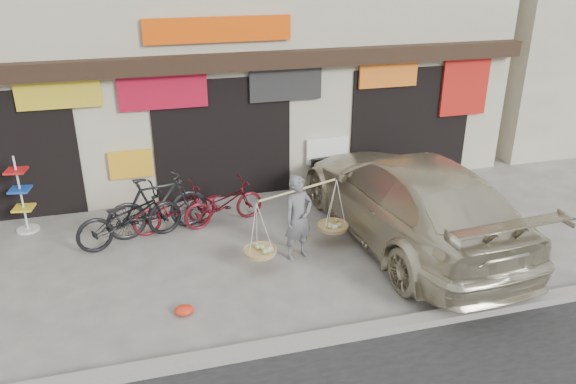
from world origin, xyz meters
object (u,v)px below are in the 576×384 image
object	(u,v)px
display_rack	(22,201)
bike_3	(174,209)
bike_2	(223,203)
bike_0	(130,217)
suv	(408,198)
bike_1	(158,205)
street_vendor	(298,221)

from	to	relation	value
display_rack	bike_3	bearing A→B (deg)	-14.06
bike_2	bike_3	world-z (taller)	same
bike_0	bike_3	world-z (taller)	bike_0
display_rack	bike_2	bearing A→B (deg)	-10.53
suv	bike_2	bearing A→B (deg)	-30.05
bike_1	bike_3	bearing A→B (deg)	-83.99
bike_3	display_rack	bearing A→B (deg)	62.16
bike_0	suv	bearing A→B (deg)	-121.56
bike_0	display_rack	distance (m)	2.28
bike_1	display_rack	world-z (taller)	display_rack
bike_0	bike_1	world-z (taller)	bike_1
street_vendor	bike_3	world-z (taller)	street_vendor
bike_0	bike_1	bearing A→B (deg)	-83.93
suv	display_rack	world-z (taller)	suv
street_vendor	display_rack	bearing A→B (deg)	133.58
bike_1	display_rack	size ratio (longest dim) A/B	1.28
street_vendor	bike_0	bearing A→B (deg)	134.61
bike_0	suv	xyz separation A→B (m)	(5.14, -1.23, 0.31)
bike_1	suv	world-z (taller)	suv
bike_3	display_rack	size ratio (longest dim) A/B	1.08
display_rack	suv	bearing A→B (deg)	-17.78
bike_3	display_rack	xyz separation A→B (m)	(-2.87, 0.72, 0.19)
street_vendor	display_rack	world-z (taller)	street_vendor
bike_0	bike_2	size ratio (longest dim) A/B	1.20
bike_1	bike_2	bearing A→B (deg)	-97.91
street_vendor	bike_3	distance (m)	2.71
bike_2	bike_3	xyz separation A→B (m)	(-1.00, 0.00, 0.00)
bike_2	bike_0	bearing A→B (deg)	86.82
bike_2	suv	size ratio (longest dim) A/B	0.28
bike_1	suv	bearing A→B (deg)	-120.18
bike_1	display_rack	distance (m)	2.69
display_rack	street_vendor	bearing A→B (deg)	-26.34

